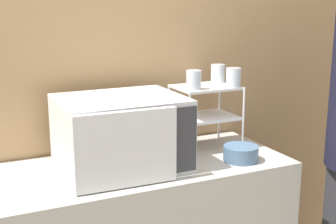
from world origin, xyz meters
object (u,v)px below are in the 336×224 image
object	(u,v)px
glass_front_left	(194,80)
glass_back_right	(218,73)
microwave	(121,134)
dish_rack	(206,103)
bowl	(241,154)
glass_front_right	(234,77)

from	to	relation	value
glass_front_left	glass_back_right	world-z (taller)	same
microwave	glass_front_left	distance (m)	0.42
dish_rack	bowl	distance (m)	0.31
glass_front_left	bowl	world-z (taller)	glass_front_left
dish_rack	glass_back_right	size ratio (longest dim) A/B	3.41
dish_rack	glass_front_left	xyz separation A→B (m)	(-0.10, -0.06, 0.13)
glass_front_left	glass_front_right	bearing A→B (deg)	-3.04
dish_rack	glass_front_left	distance (m)	0.17
microwave	glass_front_left	bearing A→B (deg)	7.37
microwave	bowl	world-z (taller)	microwave
glass_front_left	glass_back_right	distance (m)	0.24
microwave	bowl	bearing A→B (deg)	-14.64
dish_rack	glass_front_left	size ratio (longest dim) A/B	3.41
microwave	glass_front_left	size ratio (longest dim) A/B	5.78
dish_rack	bowl	xyz separation A→B (m)	(0.04, -0.24, -0.18)
glass_back_right	dish_rack	bearing A→B (deg)	-147.63
glass_back_right	glass_front_right	xyz separation A→B (m)	(0.00, -0.14, 0.00)
glass_back_right	bowl	bearing A→B (deg)	-100.96
microwave	glass_back_right	size ratio (longest dim) A/B	5.78
glass_back_right	glass_front_right	bearing A→B (deg)	-89.51
glass_front_left	bowl	bearing A→B (deg)	-51.55
glass_front_left	bowl	xyz separation A→B (m)	(0.14, -0.18, -0.31)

